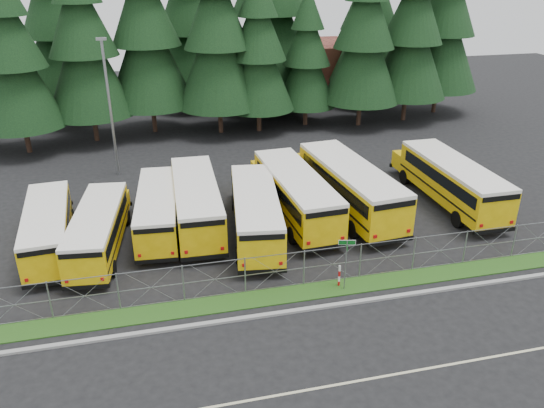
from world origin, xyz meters
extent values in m
plane|color=black|center=(0.00, 0.00, 0.00)|extent=(120.00, 120.00, 0.00)
cube|color=gray|center=(0.00, -3.10, 0.06)|extent=(50.00, 0.25, 0.12)
cube|color=#1A4012|center=(0.00, -1.70, 0.03)|extent=(50.00, 1.40, 0.06)
cube|color=beige|center=(0.00, -8.00, 0.01)|extent=(50.00, 0.12, 0.01)
cube|color=brown|center=(6.00, 40.00, 3.00)|extent=(22.00, 10.00, 6.00)
cylinder|color=gray|center=(0.85, -1.87, 1.40)|extent=(0.06, 0.06, 2.80)
cube|color=#0C5517|center=(0.85, -1.87, 2.68)|extent=(0.79, 0.20, 0.22)
cube|color=white|center=(0.85, -1.87, 2.68)|extent=(0.82, 0.21, 0.26)
cube|color=#0C5517|center=(0.85, -1.87, 2.44)|extent=(0.15, 0.54, 0.18)
cylinder|color=#B20C0C|center=(0.69, -1.53, 0.60)|extent=(0.11, 0.11, 1.20)
cylinder|color=gray|center=(-10.50, 16.93, 5.00)|extent=(0.20, 0.20, 10.00)
cube|color=gray|center=(-10.50, 16.93, 10.05)|extent=(0.70, 0.35, 0.18)
camera|label=1|loc=(-7.83, -22.71, 15.03)|focal=35.00mm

